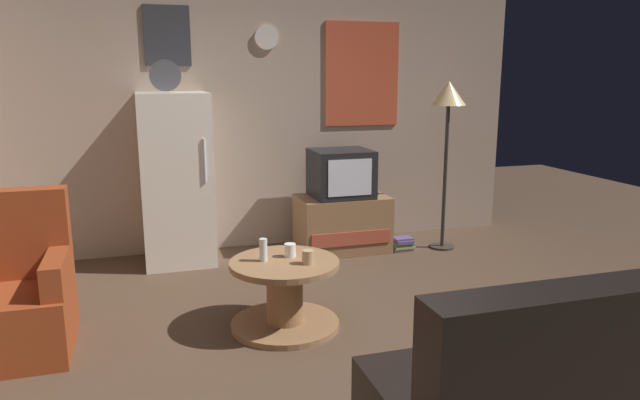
# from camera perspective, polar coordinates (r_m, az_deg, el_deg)

# --- Properties ---
(ground_plane) EXTENTS (12.00, 12.00, 0.00)m
(ground_plane) POSITION_cam_1_polar(r_m,az_deg,el_deg) (3.69, 2.27, -14.48)
(ground_plane) COLOR #4C3828
(wall_with_art) EXTENTS (5.20, 0.12, 2.62)m
(wall_with_art) POSITION_cam_1_polar(r_m,az_deg,el_deg) (5.68, -5.84, 8.70)
(wall_with_art) COLOR tan
(wall_with_art) RESTS_ON ground_plane
(fridge) EXTENTS (0.60, 0.62, 1.77)m
(fridge) POSITION_cam_1_polar(r_m,az_deg,el_deg) (5.29, -13.81, 2.03)
(fridge) COLOR silver
(fridge) RESTS_ON ground_plane
(tv_stand) EXTENTS (0.84, 0.53, 0.53)m
(tv_stand) POSITION_cam_1_polar(r_m,az_deg,el_deg) (5.57, 2.17, -2.29)
(tv_stand) COLOR #8E6642
(tv_stand) RESTS_ON ground_plane
(crt_tv) EXTENTS (0.54, 0.51, 0.44)m
(crt_tv) POSITION_cam_1_polar(r_m,az_deg,el_deg) (5.47, 2.05, 2.61)
(crt_tv) COLOR black
(crt_tv) RESTS_ON tv_stand
(standing_lamp) EXTENTS (0.32, 0.32, 1.59)m
(standing_lamp) POSITION_cam_1_polar(r_m,az_deg,el_deg) (5.61, 12.36, 8.87)
(standing_lamp) COLOR #332D28
(standing_lamp) RESTS_ON ground_plane
(coffee_table) EXTENTS (0.72, 0.72, 0.46)m
(coffee_table) POSITION_cam_1_polar(r_m,az_deg,el_deg) (3.92, -3.44, -9.13)
(coffee_table) COLOR #8E6642
(coffee_table) RESTS_ON ground_plane
(wine_glass) EXTENTS (0.05, 0.05, 0.15)m
(wine_glass) POSITION_cam_1_polar(r_m,az_deg,el_deg) (3.83, -5.53, -4.85)
(wine_glass) COLOR silver
(wine_glass) RESTS_ON coffee_table
(mug_ceramic_white) EXTENTS (0.08, 0.08, 0.09)m
(mug_ceramic_white) POSITION_cam_1_polar(r_m,az_deg,el_deg) (3.91, -2.94, -4.90)
(mug_ceramic_white) COLOR silver
(mug_ceramic_white) RESTS_ON coffee_table
(mug_ceramic_tan) EXTENTS (0.08, 0.08, 0.09)m
(mug_ceramic_tan) POSITION_cam_1_polar(r_m,az_deg,el_deg) (3.77, -1.18, -5.57)
(mug_ceramic_tan) COLOR tan
(mug_ceramic_tan) RESTS_ON coffee_table
(armchair) EXTENTS (0.68, 0.68, 0.96)m
(armchair) POSITION_cam_1_polar(r_m,az_deg,el_deg) (4.03, -27.88, -8.36)
(armchair) COLOR maroon
(armchair) RESTS_ON ground_plane
(couch) EXTENTS (1.70, 0.80, 0.92)m
(couch) POSITION_cam_1_polar(r_m,az_deg,el_deg) (2.83, 23.88, -17.22)
(couch) COLOR black
(couch) RESTS_ON ground_plane
(book_stack) EXTENTS (0.22, 0.18, 0.13)m
(book_stack) POSITION_cam_1_polar(r_m,az_deg,el_deg) (5.67, 8.02, -4.25)
(book_stack) COLOR #AE9193
(book_stack) RESTS_ON ground_plane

